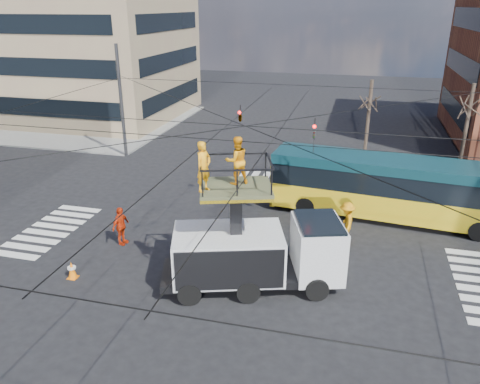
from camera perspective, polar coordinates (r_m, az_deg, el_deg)
name	(u,v)px	position (r m, az deg, el deg)	size (l,w,h in m)	color
ground	(245,255)	(21.20, 0.58, -7.63)	(120.00, 120.00, 0.00)	black
sidewalk_nw	(85,121)	(47.62, -18.40, 8.19)	(18.00, 18.00, 0.12)	slate
crosswalks	(245,254)	(21.20, 0.58, -7.61)	(22.40, 22.40, 0.02)	silver
overhead_network	(246,161)	(19.84, 0.71, 3.80)	(24.24, 24.24, 8.00)	#2D2D30
tree_a	(370,101)	(31.96, 15.56, 10.62)	(2.00, 2.00, 6.00)	#382B21
tree_b	(470,106)	(32.63, 26.25, 9.40)	(2.00, 2.00, 6.00)	#382B21
utility_truck	(257,239)	(18.14, 2.03, -5.80)	(7.37, 4.35, 6.07)	black
city_bus	(398,188)	(25.26, 18.71, 0.49)	(13.16, 3.96, 3.20)	yellow
traffic_cone	(72,270)	(20.54, -19.81, -8.92)	(0.36, 0.36, 0.75)	orange
worker_ground	(121,226)	(22.39, -14.34, -4.03)	(1.08, 0.45, 1.84)	red
flagger	(346,222)	(22.45, 12.85, -3.60)	(1.28, 0.74, 1.98)	orange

